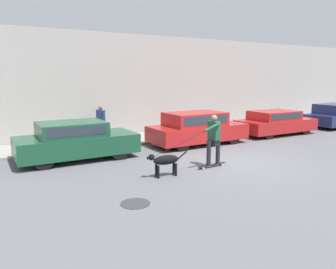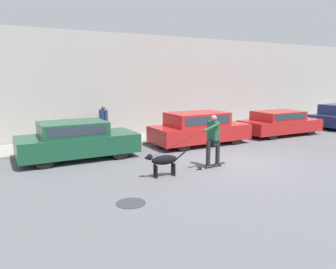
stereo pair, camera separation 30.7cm
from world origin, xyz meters
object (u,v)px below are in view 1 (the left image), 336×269
Objects in this scene: parked_car_1 at (197,129)px; parked_car_3 at (336,116)px; dog at (165,161)px; skateboarder at (213,138)px; parked_car_2 at (275,123)px; pedestrian_with_bag at (101,121)px; parked_car_0 at (76,141)px.

parked_car_1 is 9.81m from parked_car_3.
dog is 1.90m from skateboarder.
parked_car_3 is at bearing 1.15° from parked_car_2.
parked_car_1 is at bearing -46.13° from pedestrian_with_bag.
pedestrian_with_bag reaches higher than parked_car_0.
parked_car_1 is at bearing -131.16° from dog.
parked_car_0 is 3.21× the size of dog.
parked_car_0 is at bearing -178.82° from parked_car_2.
parked_car_1 is at bearing -178.81° from parked_car_2.
parked_car_2 is 7.21m from skateboarder.
parked_car_3 is 1.45× the size of skateboarder.
parked_car_0 is 0.99× the size of parked_car_2.
parked_car_1 is 1.06× the size of parked_car_3.
parked_car_0 is 9.97m from parked_car_2.
skateboarder is (-11.46, -3.21, 0.31)m from parked_car_3.
dog is at bearing -156.93° from parked_car_2.
parked_car_3 is (5.01, -0.00, 0.05)m from parked_car_2.
parked_car_2 is 1.49× the size of skateboarder.
skateboarder is 6.16m from pedestrian_with_bag.
skateboarder is at bearing -166.61° from parked_car_3.
parked_car_0 is 4.78m from skateboarder.
skateboarder is (1.84, 0.12, 0.48)m from dog.
pedestrian_with_bag is at bearing 166.10° from parked_car_3.
parked_car_1 is 3.34× the size of dog.
dog is at bearing 0.38° from skateboarder.
parked_car_2 reaches higher than dog.
skateboarder reaches higher than parked_car_2.
parked_car_2 is at bearing 177.72° from parked_car_3.
parked_car_2 is 1.03× the size of parked_car_3.
skateboarder is at bearing -152.33° from parked_car_2.
pedestrian_with_bag reaches higher than dog.
pedestrian_with_bag is (-3.34, 2.71, 0.24)m from parked_car_1.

